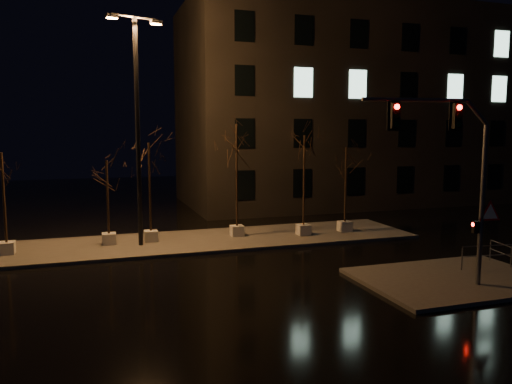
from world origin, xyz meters
name	(u,v)px	position (x,y,z in m)	size (l,w,h in m)	color
ground	(237,274)	(0.00, 0.00, 0.00)	(90.00, 90.00, 0.00)	black
median	(204,241)	(0.00, 6.00, 0.07)	(22.00, 5.00, 0.15)	#484541
sidewalk_corner	(454,279)	(7.50, -3.50, 0.07)	(7.00, 5.00, 0.15)	#484541
building	(342,108)	(14.00, 18.00, 7.50)	(25.00, 12.00, 15.00)	black
tree_0	(2,175)	(-9.06, 5.75, 3.70)	(1.80, 1.80, 4.68)	beige
tree_1	(107,179)	(-4.64, 6.35, 3.33)	(1.80, 1.80, 4.19)	beige
tree_2	(149,165)	(-2.62, 6.40, 3.98)	(1.80, 1.80, 5.05)	beige
tree_3	(237,149)	(1.83, 6.33, 4.71)	(1.80, 1.80, 6.01)	beige
tree_4	(304,158)	(5.27, 5.50, 4.25)	(1.80, 1.80, 5.40)	beige
tree_5	(346,166)	(7.81, 5.66, 3.75)	(1.80, 1.80, 4.74)	beige
traffic_signal_mast	(457,165)	(6.68, -4.33, 4.47)	(5.34, 0.79, 6.57)	slate
streetlight_main	(137,116)	(-3.19, 5.73, 6.35)	(2.63, 1.12, 10.75)	black
guard_rail_a	(487,253)	(9.55, -2.92, 0.78)	(2.21, 0.35, 0.96)	slate
guard_rail_b	(504,252)	(10.50, -2.82, 0.73)	(0.39, 1.87, 0.90)	slate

